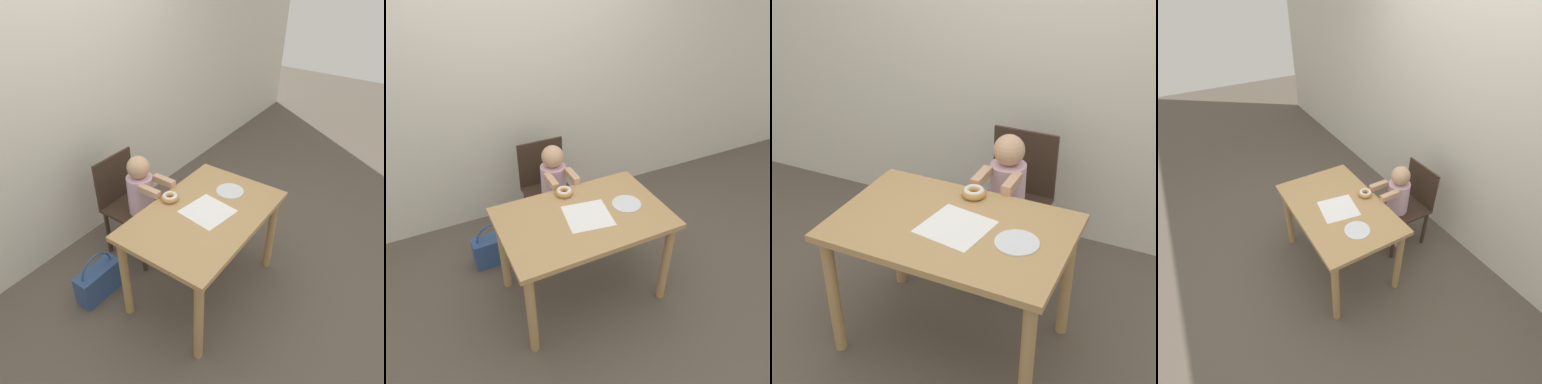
% 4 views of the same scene
% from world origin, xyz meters
% --- Properties ---
extents(ground_plane, '(12.00, 12.00, 0.00)m').
position_xyz_m(ground_plane, '(0.00, 0.00, 0.00)').
color(ground_plane, brown).
extents(wall_back, '(8.00, 0.05, 2.50)m').
position_xyz_m(wall_back, '(0.00, 1.24, 1.25)').
color(wall_back, silver).
rests_on(wall_back, ground_plane).
extents(dining_table, '(1.11, 0.72, 0.72)m').
position_xyz_m(dining_table, '(0.00, 0.00, 0.61)').
color(dining_table, tan).
rests_on(dining_table, ground_plane).
extents(chair, '(0.39, 0.46, 0.85)m').
position_xyz_m(chair, '(0.04, 0.74, 0.44)').
color(chair, '#38281E').
rests_on(chair, ground_plane).
extents(child_figure, '(0.22, 0.36, 0.93)m').
position_xyz_m(child_figure, '(0.04, 0.61, 0.49)').
color(child_figure, silver).
rests_on(child_figure, ground_plane).
extents(donut, '(0.12, 0.12, 0.05)m').
position_xyz_m(donut, '(-0.01, 0.28, 0.74)').
color(donut, tan).
rests_on(donut, dining_table).
extents(napkin, '(0.33, 0.33, 0.00)m').
position_xyz_m(napkin, '(0.03, -0.01, 0.72)').
color(napkin, white).
rests_on(napkin, dining_table).
extents(handbag, '(0.35, 0.14, 0.39)m').
position_xyz_m(handbag, '(-0.50, 0.59, 0.13)').
color(handbag, '#2D4C84').
rests_on(handbag, ground_plane).
extents(plate, '(0.20, 0.20, 0.01)m').
position_xyz_m(plate, '(0.32, -0.01, 0.72)').
color(plate, silver).
rests_on(plate, dining_table).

